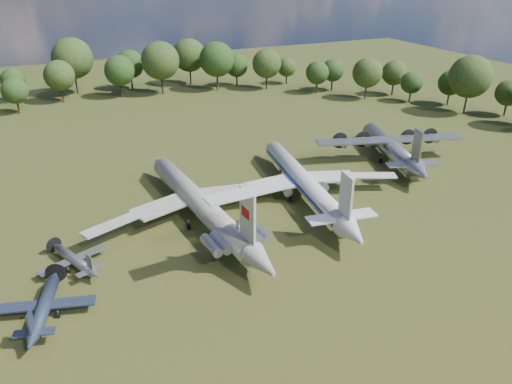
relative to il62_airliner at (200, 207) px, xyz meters
name	(u,v)px	position (x,y,z in m)	size (l,w,h in m)	color
ground	(219,227)	(1.75, -3.43, -2.35)	(300.00, 300.00, 0.00)	#284115
il62_airliner	(200,207)	(0.00, 0.00, 0.00)	(36.79, 47.82, 4.69)	silver
tu104_jet	(304,185)	(19.02, 0.50, -0.05)	(34.48, 45.98, 4.60)	silver
an12_transport	(390,151)	(43.57, 8.14, -0.11)	(30.36, 33.94, 4.47)	#989B9F
small_prop_west	(45,309)	(-24.10, -14.94, -1.21)	(11.39, 15.53, 2.28)	black
small_prop_northwest	(75,262)	(-19.76, -5.82, -1.39)	(9.54, 13.01, 1.91)	#A9ACB2
person_on_il62	(237,225)	(1.00, -13.09, 3.19)	(0.61, 0.40, 1.69)	#95664C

